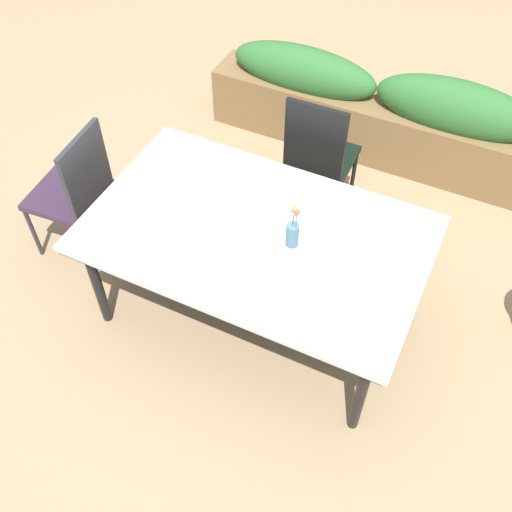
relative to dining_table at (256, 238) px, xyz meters
The scene contains 6 objects.
ground_plane 0.67m from the dining_table, 45.21° to the left, with size 12.00×12.00×0.00m, color #9E7F5B.
dining_table is the anchor object (origin of this frame).
chair_end_left 1.24m from the dining_table, behind, with size 0.46×0.46×0.94m.
chair_far_side 0.90m from the dining_table, 89.29° to the left, with size 0.41×0.41×1.01m.
flower_vase 0.26m from the dining_table, ahead, with size 0.07×0.07×0.29m.
planter_box 1.79m from the dining_table, 85.96° to the left, with size 2.52×0.37×0.78m.
Camera 1 is at (0.86, -2.00, 3.03)m, focal length 41.73 mm.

